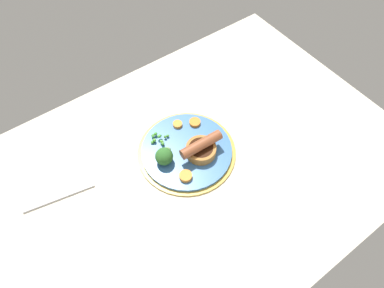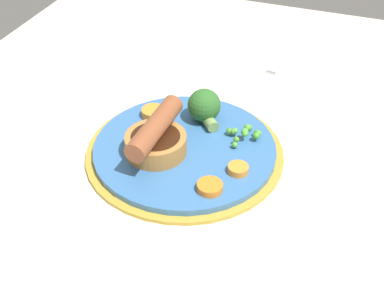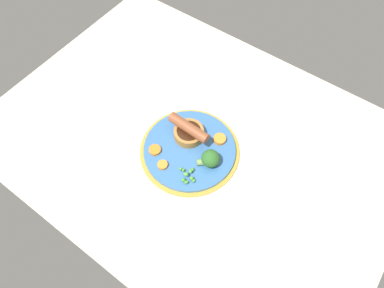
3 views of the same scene
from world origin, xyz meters
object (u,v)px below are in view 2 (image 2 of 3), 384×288
carrot_slice_0 (210,187)px  fork (292,51)px  broccoli_floret_near (204,106)px  carrot_slice_1 (238,169)px  sausage_pudding (156,138)px  pea_pile (244,133)px  carrot_slice_2 (153,113)px  dinner_plate (185,151)px

carrot_slice_0 → fork: size_ratio=0.18×
broccoli_floret_near → carrot_slice_1: size_ratio=2.09×
broccoli_floret_near → sausage_pudding: bearing=117.4°
pea_pile → carrot_slice_2: 13.84cm
sausage_pudding → fork: bearing=-14.6°
pea_pile → fork: pea_pile is taller
carrot_slice_0 → carrot_slice_1: 4.96cm
dinner_plate → fork: dinner_plate is taller
pea_pile → broccoli_floret_near: bearing=71.2°
dinner_plate → carrot_slice_1: size_ratio=10.14×
dinner_plate → carrot_slice_0: bearing=-139.8°
fork → carrot_slice_0: bearing=-171.5°
carrot_slice_2 → carrot_slice_0: bearing=-133.6°
dinner_plate → broccoli_floret_near: broccoli_floret_near is taller
carrot_slice_1 → carrot_slice_0: bearing=152.4°
dinner_plate → sausage_pudding: size_ratio=2.24×
sausage_pudding → broccoli_floret_near: size_ratio=2.16×
sausage_pudding → carrot_slice_0: size_ratio=3.76×
pea_pile → carrot_slice_1: (-7.16, -1.21, -0.45)cm
carrot_slice_0 → dinner_plate: bearing=40.2°
pea_pile → broccoli_floret_near: 7.09cm
sausage_pudding → fork: sausage_pudding is taller
carrot_slice_0 → carrot_slice_1: size_ratio=1.20×
carrot_slice_0 → fork: 40.99cm
sausage_pudding → carrot_slice_0: bearing=-114.7°
carrot_slice_0 → carrot_slice_2: (12.13, 12.73, 0.12)cm
carrot_slice_2 → sausage_pudding: bearing=-154.0°
fork → dinner_plate: bearing=178.1°
carrot_slice_0 → broccoli_floret_near: bearing=21.7°
pea_pile → carrot_slice_2: size_ratio=1.62×
carrot_slice_0 → carrot_slice_1: bearing=-27.6°
sausage_pudding → pea_pile: (7.01, -10.13, -1.35)cm
dinner_plate → sausage_pudding: (-2.50, 3.09, 3.09)cm
carrot_slice_1 → fork: carrot_slice_1 is taller
dinner_plate → pea_pile: bearing=-57.4°
dinner_plate → carrot_slice_2: 8.59cm
broccoli_floret_near → carrot_slice_1: 12.35cm
carrot_slice_0 → carrot_slice_1: (4.40, -2.30, 0.01)cm
dinner_plate → sausage_pudding: bearing=129.0°
pea_pile → carrot_slice_0: bearing=174.6°
pea_pile → sausage_pudding: bearing=124.7°
broccoli_floret_near → carrot_slice_2: 7.63cm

